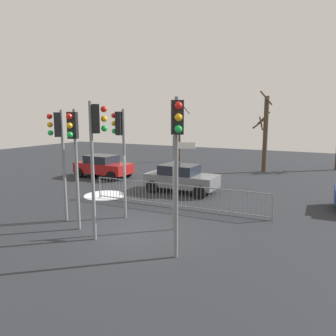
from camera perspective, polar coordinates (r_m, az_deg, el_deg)
The scene contains 13 objects.
ground_plane at distance 11.73m, azimuth -5.68°, elevation -10.99°, with size 60.00×60.00×0.00m, color #26282D.
traffic_light_rear_right at distance 12.79m, azimuth -18.79°, elevation 4.63°, with size 0.46×0.47×4.27m.
traffic_light_mid_right at distance 10.48m, azimuth -12.60°, elevation 4.91°, with size 0.48×0.45×4.50m.
traffic_light_foreground_left at distance 11.50m, azimuth -16.33°, elevation 4.30°, with size 0.38×0.54×4.27m.
traffic_light_rear_left at distance 12.72m, azimuth -8.40°, elevation 5.11°, with size 0.57×0.34×4.30m.
traffic_light_foreground_right at distance 8.69m, azimuth 1.61°, elevation 4.53°, with size 0.43×0.50×4.55m.
direction_sign_post at distance 11.28m, azimuth 1.32°, elevation -1.79°, with size 0.77×0.24×3.39m.
pedestrian_guard_railing at distance 14.27m, azimuth 1.39°, elevation -4.94°, with size 8.30×0.37×1.07m.
car_grey_mid at distance 17.23m, azimuth 2.32°, elevation -1.75°, with size 3.81×1.94×1.47m.
car_red_far at distance 21.78m, azimuth -11.44°, elevation 0.38°, with size 3.86×2.03×1.47m.
bare_tree_left at distance 24.25m, azimuth 16.78°, elevation 6.00°, with size 1.42×1.49×5.78m.
bare_tree_centre at distance 28.61m, azimuth 2.08°, elevation 6.48°, with size 1.36×1.34×5.31m.
snow_patch_kerb at distance 16.93m, azimuth -11.08°, elevation -4.75°, with size 2.13×2.13×0.01m, color white.
Camera 1 is at (6.04, -9.21, 4.04)m, focal length 34.50 mm.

